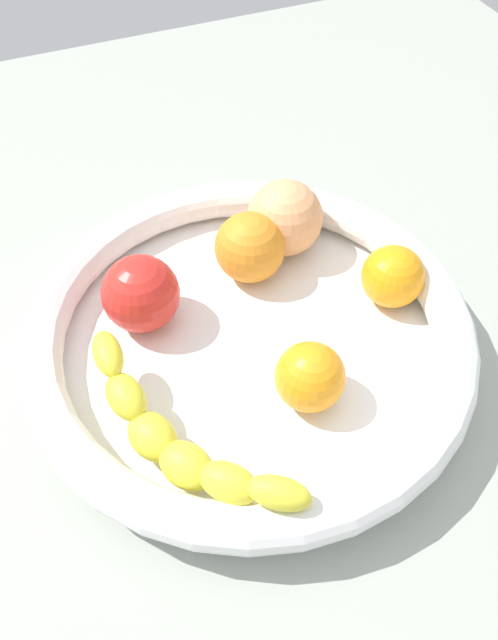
# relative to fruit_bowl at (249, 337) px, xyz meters

# --- Properties ---
(kitchen_counter) EXTENTS (1.20, 1.20, 0.03)m
(kitchen_counter) POSITION_rel_fruit_bowl_xyz_m (0.00, 0.00, -0.04)
(kitchen_counter) COLOR #979E92
(kitchen_counter) RESTS_ON ground
(fruit_bowl) EXTENTS (0.37, 0.37, 0.05)m
(fruit_bowl) POSITION_rel_fruit_bowl_xyz_m (0.00, 0.00, 0.00)
(fruit_bowl) COLOR white
(fruit_bowl) RESTS_ON kitchen_counter
(banana_draped_left) EXTENTS (0.19, 0.11, 0.05)m
(banana_draped_left) POSITION_rel_fruit_bowl_xyz_m (-0.08, 0.09, 0.02)
(banana_draped_left) COLOR yellow
(banana_draped_left) RESTS_ON fruit_bowl
(orange_front) EXTENTS (0.05, 0.05, 0.05)m
(orange_front) POSITION_rel_fruit_bowl_xyz_m (-0.07, -0.02, 0.02)
(orange_front) COLOR orange
(orange_front) RESTS_ON fruit_bowl
(orange_mid_left) EXTENTS (0.06, 0.06, 0.06)m
(orange_mid_left) POSITION_rel_fruit_bowl_xyz_m (0.08, -0.03, 0.02)
(orange_mid_left) COLOR orange
(orange_mid_left) RESTS_ON fruit_bowl
(orange_mid_right) EXTENTS (0.06, 0.06, 0.06)m
(orange_mid_right) POSITION_rel_fruit_bowl_xyz_m (-0.00, -0.13, 0.02)
(orange_mid_right) COLOR orange
(orange_mid_right) RESTS_ON fruit_bowl
(peach_blush) EXTENTS (0.07, 0.07, 0.07)m
(peach_blush) POSITION_rel_fruit_bowl_xyz_m (0.10, -0.08, 0.03)
(peach_blush) COLOR #EEA269
(peach_blush) RESTS_ON fruit_bowl
(tomato_red) EXTENTS (0.07, 0.07, 0.07)m
(tomato_red) POSITION_rel_fruit_bowl_xyz_m (0.06, 0.07, 0.02)
(tomato_red) COLOR red
(tomato_red) RESTS_ON fruit_bowl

